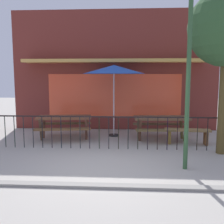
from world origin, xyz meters
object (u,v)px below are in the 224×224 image
at_px(patio_bench, 187,133).
at_px(street_lamp, 189,47).
at_px(patio_umbrella, 114,70).
at_px(picnic_table_right, 161,122).
at_px(picnic_table_left, 64,121).

height_order(patio_bench, street_lamp, street_lamp).
xyz_separation_m(patio_umbrella, street_lamp, (1.83, -3.33, 0.41)).
bearing_deg(patio_umbrella, patio_bench, -23.40).
bearing_deg(picnic_table_right, street_lamp, -85.77).
xyz_separation_m(picnic_table_left, patio_umbrella, (1.65, 0.55, 1.73)).
distance_m(picnic_table_right, street_lamp, 3.56).
distance_m(picnic_table_right, patio_umbrella, 2.42).
height_order(picnic_table_right, patio_bench, picnic_table_right).
distance_m(picnic_table_left, street_lamp, 4.93).
relative_size(picnic_table_right, patio_umbrella, 0.75).
bearing_deg(picnic_table_left, street_lamp, -38.66).
bearing_deg(patio_umbrella, picnic_table_right, -16.84).
xyz_separation_m(picnic_table_left, picnic_table_right, (3.26, 0.06, 0.00)).
bearing_deg(patio_bench, picnic_table_right, 144.42).
distance_m(picnic_table_left, patio_umbrella, 2.45).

